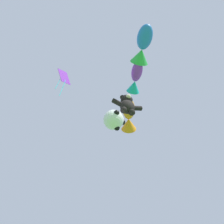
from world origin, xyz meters
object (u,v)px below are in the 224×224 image
at_px(fish_kite_violet, 135,79).
at_px(fish_kite_cobalt, 143,47).
at_px(soccer_ball_kite, 114,120).
at_px(fish_kite_tangerine, 129,117).
at_px(diamond_kite, 64,78).
at_px(teddy_bear_kite, 127,105).

relative_size(fish_kite_violet, fish_kite_cobalt, 0.88).
distance_m(fish_kite_violet, fish_kite_cobalt, 1.85).
height_order(soccer_ball_kite, fish_kite_tangerine, fish_kite_tangerine).
height_order(fish_kite_cobalt, diamond_kite, diamond_kite).
relative_size(fish_kite_tangerine, diamond_kite, 0.76).
relative_size(soccer_ball_kite, fish_kite_cobalt, 0.47).
bearing_deg(fish_kite_tangerine, teddy_bear_kite, -115.70).
bearing_deg(soccer_ball_kite, fish_kite_cobalt, -73.83).
distance_m(soccer_ball_kite, fish_kite_violet, 3.81).
relative_size(fish_kite_violet, diamond_kite, 0.65).
xyz_separation_m(fish_kite_tangerine, fish_kite_violet, (-0.46, -2.44, 0.14)).
height_order(fish_kite_tangerine, fish_kite_violet, fish_kite_violet).
relative_size(fish_kite_tangerine, fish_kite_violet, 1.17).
xyz_separation_m(fish_kite_cobalt, diamond_kite, (-3.76, 3.17, -0.01)).
relative_size(soccer_ball_kite, fish_kite_tangerine, 0.45).
xyz_separation_m(teddy_bear_kite, fish_kite_cobalt, (0.15, -2.51, 2.45)).
distance_m(teddy_bear_kite, diamond_kite, 4.41).
xyz_separation_m(soccer_ball_kite, fish_kite_tangerine, (1.49, 1.49, 3.41)).
height_order(teddy_bear_kite, fish_kite_tangerine, fish_kite_tangerine).
bearing_deg(teddy_bear_kite, diamond_kite, 169.51).
bearing_deg(fish_kite_cobalt, teddy_bear_kite, 93.49).
distance_m(teddy_bear_kite, fish_kite_cobalt, 3.50).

